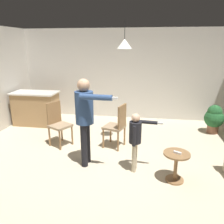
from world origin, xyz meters
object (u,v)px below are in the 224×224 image
at_px(dining_chair_near_wall, 117,124).
at_px(spare_remote_on_table, 177,153).
at_px(dining_chair_by_counter, 58,122).
at_px(person_child, 136,136).
at_px(potted_plant_corner, 214,118).
at_px(kitchen_counter, 36,108).
at_px(person_adult, 85,113).
at_px(side_table_by_couch, 176,163).

xyz_separation_m(dining_chair_near_wall, spare_remote_on_table, (1.15, -1.17, -0.01)).
xyz_separation_m(dining_chair_by_counter, spare_remote_on_table, (2.50, -1.11, -0.01)).
distance_m(person_child, dining_chair_by_counter, 2.00).
height_order(potted_plant_corner, spare_remote_on_table, potted_plant_corner).
relative_size(dining_chair_near_wall, potted_plant_corner, 1.33).
distance_m(dining_chair_near_wall, spare_remote_on_table, 1.64).
bearing_deg(dining_chair_near_wall, dining_chair_by_counter, 109.78).
height_order(kitchen_counter, person_adult, person_adult).
xyz_separation_m(person_child, dining_chair_near_wall, (-0.45, 0.91, -0.13)).
relative_size(person_child, spare_remote_on_table, 8.42).
xyz_separation_m(person_adult, dining_chair_near_wall, (0.48, 0.83, -0.49)).
bearing_deg(dining_chair_by_counter, person_child, 93.03).
bearing_deg(dining_chair_by_counter, potted_plant_corner, 137.74).
distance_m(side_table_by_couch, person_adult, 1.81).
distance_m(kitchen_counter, person_adult, 2.90).
height_order(dining_chair_near_wall, spare_remote_on_table, dining_chair_near_wall).
distance_m(side_table_by_couch, person_child, 0.81).
relative_size(kitchen_counter, dining_chair_by_counter, 1.26).
distance_m(person_adult, potted_plant_corner, 3.59).
relative_size(side_table_by_couch, person_adult, 0.31).
bearing_deg(side_table_by_couch, kitchen_counter, 147.58).
height_order(dining_chair_near_wall, potted_plant_corner, dining_chair_near_wall).
distance_m(kitchen_counter, side_table_by_couch, 4.33).
bearing_deg(side_table_by_couch, dining_chair_near_wall, 134.88).
xyz_separation_m(side_table_by_couch, dining_chair_near_wall, (-1.15, 1.15, 0.22)).
bearing_deg(spare_remote_on_table, potted_plant_corner, 63.31).
distance_m(person_adult, person_child, 1.00).
bearing_deg(dining_chair_near_wall, spare_remote_on_table, -118.32).
relative_size(side_table_by_couch, dining_chair_near_wall, 0.52).
bearing_deg(side_table_by_couch, person_adult, 168.81).
height_order(dining_chair_by_counter, potted_plant_corner, dining_chair_by_counter).
bearing_deg(kitchen_counter, person_adult, -44.63).
relative_size(person_adult, potted_plant_corner, 2.21).
relative_size(kitchen_counter, potted_plant_corner, 1.68).
bearing_deg(person_adult, side_table_by_couch, 82.45).
bearing_deg(side_table_by_couch, spare_remote_on_table, -79.74).
bearing_deg(side_table_by_couch, potted_plant_corner, 63.02).
xyz_separation_m(kitchen_counter, person_adult, (2.02, -2.00, 0.55)).
height_order(kitchen_counter, dining_chair_by_counter, dining_chair_by_counter).
relative_size(potted_plant_corner, spare_remote_on_table, 5.78).
relative_size(person_adult, dining_chair_by_counter, 1.66).
relative_size(person_adult, person_child, 1.52).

